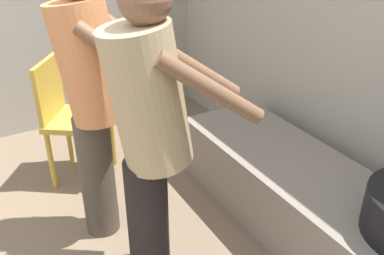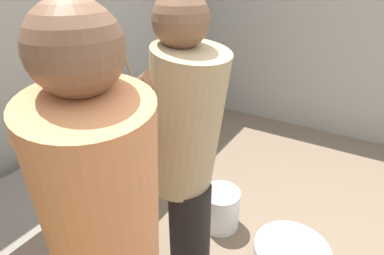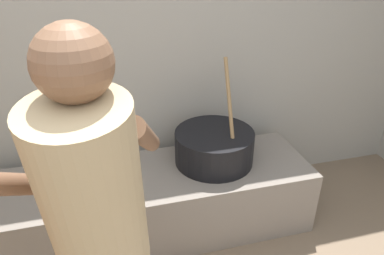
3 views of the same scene
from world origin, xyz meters
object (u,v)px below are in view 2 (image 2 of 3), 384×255
(cook_in_tan_shirt, at_px, (184,157))
(bucket_white_plastic, at_px, (220,208))
(cook_in_orange_shirt, at_px, (109,248))
(metal_mixing_bowl, at_px, (291,253))
(cooking_pot_main, at_px, (129,117))

(cook_in_tan_shirt, height_order, bucket_white_plastic, cook_in_tan_shirt)
(cook_in_orange_shirt, relative_size, metal_mixing_bowl, 3.42)
(cook_in_tan_shirt, relative_size, metal_mixing_bowl, 3.39)
(metal_mixing_bowl, bearing_deg, cook_in_tan_shirt, 139.64)
(cooking_pot_main, xyz_separation_m, cook_in_orange_shirt, (-1.25, -1.06, 0.35))
(cook_in_tan_shirt, bearing_deg, metal_mixing_bowl, -40.36)
(cook_in_orange_shirt, xyz_separation_m, metal_mixing_bowl, (1.06, -0.36, -0.85))
(cooking_pot_main, height_order, cook_in_orange_shirt, cook_in_orange_shirt)
(cook_in_tan_shirt, height_order, cook_in_orange_shirt, cook_in_orange_shirt)
(cook_in_tan_shirt, height_order, metal_mixing_bowl, cook_in_tan_shirt)
(cook_in_tan_shirt, relative_size, cook_in_orange_shirt, 0.99)
(cooking_pot_main, distance_m, cook_in_tan_shirt, 1.26)
(bucket_white_plastic, bearing_deg, cooking_pot_main, 80.51)
(cook_in_tan_shirt, xyz_separation_m, cook_in_orange_shirt, (-0.54, -0.08, 0.01))
(cook_in_tan_shirt, xyz_separation_m, bucket_white_plastic, (0.56, 0.07, -0.75))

